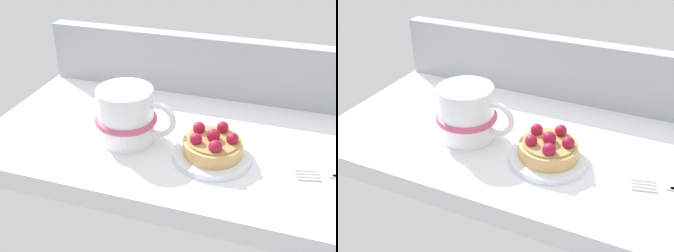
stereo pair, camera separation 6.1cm
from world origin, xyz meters
TOP-DOWN VIEW (x-y plane):
  - ground_plane at (0.00, 0.00)cm, footprint 70.57×36.02cm
  - window_rail_back at (0.00, 16.39)cm, footprint 69.16×3.25cm
  - dessert_plate at (4.31, -5.34)cm, footprint 12.08×12.08cm
  - raspberry_tart at (4.30, -5.35)cm, footprint 9.13×9.13cm
  - coffee_mug at (-10.14, -4.17)cm, footprint 13.60×10.22cm

SIDE VIEW (x-z plane):
  - ground_plane at x=0.00cm, z-range -3.62..0.00cm
  - dessert_plate at x=4.31cm, z-range -0.03..1.01cm
  - raspberry_tart at x=4.30cm, z-range 0.51..4.65cm
  - coffee_mug at x=-10.14cm, z-range -0.10..9.04cm
  - window_rail_back at x=0.00cm, z-range 0.00..11.96cm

